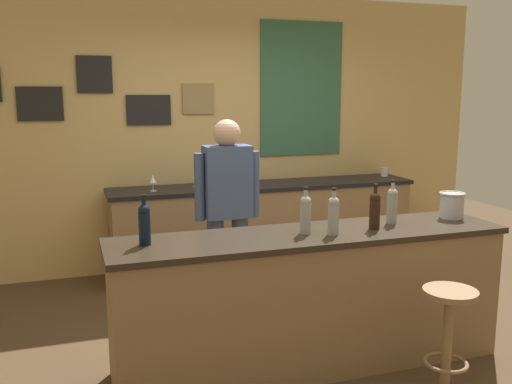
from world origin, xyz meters
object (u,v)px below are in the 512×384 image
bar_stool (448,325)px  ice_bucket (452,205)px  wine_bottle_c (333,214)px  wine_bottle_e (392,204)px  wine_glass_b (196,176)px  coffee_mug (385,172)px  bartender (228,208)px  wine_bottle_d (375,209)px  wine_bottle_a (144,223)px  wine_glass_a (153,180)px  wine_bottle_b (305,213)px

bar_stool → ice_bucket: bearing=53.4°
ice_bucket → bar_stool: bearing=-126.6°
wine_bottle_c → wine_bottle_e: same height
wine_glass_b → wine_bottle_c: bearing=-79.5°
coffee_mug → bartender: bearing=-149.8°
wine_bottle_d → wine_glass_b: (-0.74, 2.14, -0.05)m
wine_bottle_e → coffee_mug: bearing=59.9°
wine_bottle_c → ice_bucket: size_ratio=1.63×
wine_bottle_a → wine_glass_b: bearing=69.5°
ice_bucket → wine_bottle_a: bearing=-179.3°
wine_bottle_c → wine_bottle_e: 0.55m
bar_stool → wine_glass_a: bearing=117.1°
bartender → wine_glass_a: bartender is taller
wine_bottle_b → wine_glass_a: wine_bottle_b is taller
bartender → wine_bottle_c: (0.43, -0.96, 0.12)m
wine_bottle_d → wine_bottle_e: size_ratio=1.00×
wine_bottle_e → wine_glass_b: 2.25m
ice_bucket → wine_glass_b: ice_bucket is taller
coffee_mug → wine_glass_b: bearing=-179.4°
bar_stool → wine_glass_a: size_ratio=4.39×
wine_bottle_d → wine_bottle_c: bearing=-170.7°
wine_bottle_a → wine_bottle_b: (1.02, -0.06, 0.00)m
wine_bottle_b → wine_bottle_e: 0.69m
coffee_mug → bar_stool: bearing=-113.9°
wine_bottle_d → bartender: bearing=130.0°
bartender → wine_bottle_d: (0.76, -0.91, 0.12)m
coffee_mug → wine_bottle_c: bearing=-127.8°
wine_bottle_d → wine_bottle_e: same height
wine_bottle_b → wine_glass_a: bearing=109.0°
wine_bottle_a → wine_bottle_e: same height
bartender → coffee_mug: bearing=30.2°
bar_stool → coffee_mug: coffee_mug is taller
bartender → ice_bucket: bearing=-28.4°
wine_glass_a → wine_glass_b: 0.45m
ice_bucket → coffee_mug: (0.69, 2.05, -0.07)m
wine_bottle_c → wine_bottle_d: size_ratio=1.00×
wine_glass_a → ice_bucket: bearing=-45.5°
wine_bottle_e → wine_glass_a: wine_bottle_e is taller
bartender → wine_glass_a: size_ratio=10.45×
bartender → wine_bottle_b: size_ratio=5.29×
bartender → wine_bottle_a: bartender is taller
bartender → wine_bottle_e: size_ratio=5.29×
wine_bottle_b → bartender: bearing=107.4°
wine_glass_a → coffee_mug: 2.58m
wine_bottle_d → wine_glass_a: (-1.18, 2.03, -0.05)m
bar_stool → wine_bottle_b: bearing=136.0°
wine_bottle_a → wine_glass_a: bearing=80.3°
wine_bottle_e → wine_glass_a: bearing=125.5°
bartender → wine_glass_a: bearing=110.3°
bar_stool → wine_bottle_d: wine_bottle_d is taller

